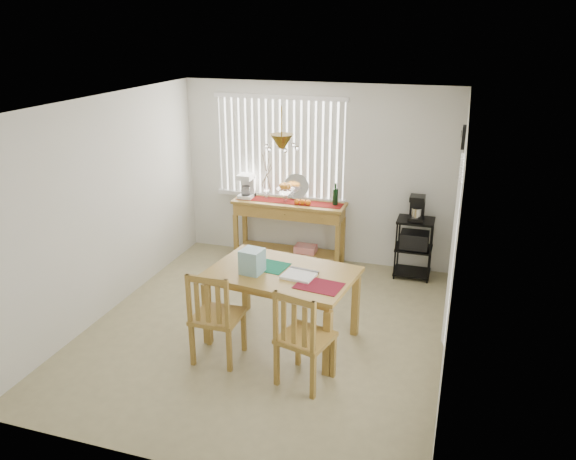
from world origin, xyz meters
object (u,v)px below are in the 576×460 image
(sideboard, at_px, (290,217))
(wire_cart, at_px, (414,242))
(cart_items, at_px, (417,208))
(chair_left, at_px, (216,317))
(dining_table, at_px, (282,279))
(chair_right, at_px, (303,338))

(sideboard, relative_size, wire_cart, 1.95)
(cart_items, distance_m, chair_left, 3.30)
(sideboard, xyz_separation_m, dining_table, (0.58, -2.13, 0.04))
(dining_table, xyz_separation_m, chair_left, (-0.52, -0.61, -0.23))
(dining_table, distance_m, chair_left, 0.84)
(cart_items, xyz_separation_m, dining_table, (-1.23, -2.14, -0.27))
(sideboard, height_order, chair_right, chair_right)
(dining_table, relative_size, chair_left, 1.61)
(dining_table, xyz_separation_m, chair_right, (0.45, -0.74, -0.23))
(sideboard, bearing_deg, cart_items, 0.34)
(cart_items, bearing_deg, sideboard, -179.66)
(chair_right, bearing_deg, dining_table, 121.36)
(wire_cart, height_order, chair_right, chair_right)
(wire_cart, distance_m, cart_items, 0.50)
(dining_table, relative_size, chair_right, 1.62)
(wire_cart, xyz_separation_m, chair_left, (-1.75, -2.75, 0.00))
(chair_left, xyz_separation_m, chair_right, (0.98, -0.13, -0.00))
(dining_table, height_order, chair_right, chair_right)
(sideboard, relative_size, cart_items, 4.74)
(wire_cart, bearing_deg, cart_items, 90.00)
(wire_cart, bearing_deg, chair_left, -122.50)
(sideboard, distance_m, dining_table, 2.21)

